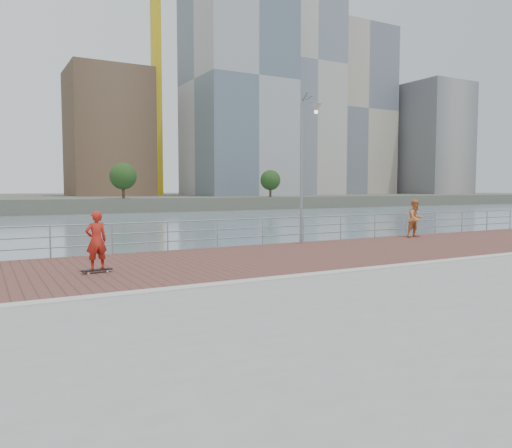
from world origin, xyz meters
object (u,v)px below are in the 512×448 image
guardrail (193,232)px  street_lamp (308,141)px  skateboarder (96,240)px  bystander (416,219)px

guardrail → street_lamp: size_ratio=6.49×
street_lamp → skateboarder: bearing=-162.5°
guardrail → skateboarder: bearing=-139.1°
guardrail → bystander: 11.01m
skateboarder → guardrail: bearing=-147.3°
skateboarder → bystander: bearing=-177.5°
street_lamp → bystander: bearing=0.4°
street_lamp → bystander: (6.29, 0.04, -3.37)m
guardrail → street_lamp: street_lamp is taller
skateboarder → street_lamp: bearing=-170.7°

